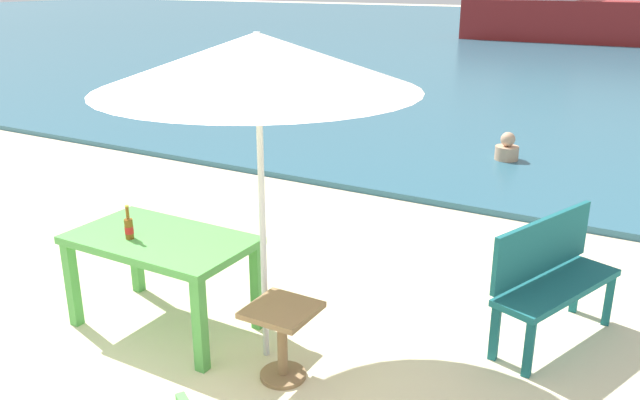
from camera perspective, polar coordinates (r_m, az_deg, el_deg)
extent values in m
cube|color=#2D6075|center=(32.31, 25.98, 12.57)|extent=(120.00, 50.00, 0.08)
cube|color=#4C9E47|center=(5.10, -13.78, -3.44)|extent=(1.40, 0.80, 0.06)
cube|color=#4C9E47|center=(5.48, -20.83, -6.89)|extent=(0.08, 0.08, 0.70)
cube|color=#4C9E47|center=(4.64, -10.44, -10.75)|extent=(0.08, 0.08, 0.70)
cube|color=#4C9E47|center=(5.88, -15.79, -4.54)|extent=(0.08, 0.08, 0.70)
cube|color=#4C9E47|center=(5.11, -5.52, -7.58)|extent=(0.08, 0.08, 0.70)
cylinder|color=brown|center=(5.08, -16.35, -2.44)|extent=(0.06, 0.06, 0.16)
cone|color=brown|center=(5.05, -16.43, -1.62)|extent=(0.06, 0.06, 0.03)
cylinder|color=brown|center=(5.03, -16.49, -1.01)|extent=(0.03, 0.03, 0.09)
cylinder|color=red|center=(5.08, -16.34, -2.52)|extent=(0.07, 0.07, 0.05)
cylinder|color=gold|center=(5.02, -16.54, -0.50)|extent=(0.03, 0.03, 0.01)
cylinder|color=silver|center=(4.43, -5.09, -0.59)|extent=(0.04, 0.04, 2.30)
cone|color=silver|center=(4.20, -5.48, 11.98)|extent=(2.10, 2.10, 0.36)
cube|color=olive|center=(4.41, -3.37, -9.57)|extent=(0.44, 0.44, 0.04)
cylinder|color=olive|center=(4.55, -3.30, -12.56)|extent=(0.07, 0.07, 0.50)
cylinder|color=olive|center=(4.67, -3.25, -15.02)|extent=(0.32, 0.32, 0.03)
cube|color=#196066|center=(5.17, 20.09, -7.16)|extent=(0.75, 1.25, 0.05)
cube|color=#196066|center=(5.13, 18.91, -3.80)|extent=(0.45, 1.14, 0.44)
cube|color=#196066|center=(4.79, 17.79, -12.28)|extent=(0.06, 0.06, 0.42)
cube|color=#196066|center=(5.66, 23.91, -8.01)|extent=(0.06, 0.06, 0.42)
cube|color=#196066|center=(4.92, 15.02, -11.13)|extent=(0.06, 0.06, 0.42)
cube|color=#196066|center=(5.77, 21.44, -7.16)|extent=(0.06, 0.06, 0.42)
cylinder|color=tan|center=(9.92, 16.00, 3.98)|extent=(0.34, 0.34, 0.20)
sphere|color=tan|center=(9.87, 16.11, 5.12)|extent=(0.21, 0.21, 0.21)
cube|color=maroon|center=(29.21, 20.39, 14.46)|extent=(7.87, 2.15, 1.61)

